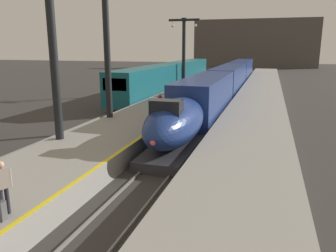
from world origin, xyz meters
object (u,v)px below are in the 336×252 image
at_px(station_column_distant, 184,45).
at_px(passenger_near_edge, 2,184).
at_px(highspeed_train_main, 228,80).
at_px(passenger_mid_platform, 160,103).
at_px(regional_train_adjacent, 172,75).
at_px(station_column_far, 106,33).
at_px(station_column_mid, 51,26).

bearing_deg(station_column_distant, passenger_near_edge, -84.38).
relative_size(highspeed_train_main, passenger_mid_platform, 34.16).
distance_m(regional_train_adjacent, station_column_distant, 5.08).
bearing_deg(station_column_distant, passenger_mid_platform, -80.46).
bearing_deg(passenger_mid_platform, passenger_near_edge, -89.70).
relative_size(station_column_distant, passenger_mid_platform, 5.04).
height_order(regional_train_adjacent, station_column_distant, station_column_distant).
relative_size(station_column_far, passenger_mid_platform, 5.78).
bearing_deg(station_column_mid, passenger_mid_platform, 65.06).
relative_size(highspeed_train_main, regional_train_adjacent, 1.58).
bearing_deg(regional_train_adjacent, highspeed_train_main, -19.72).
relative_size(highspeed_train_main, passenger_near_edge, 34.16).
xyz_separation_m(station_column_distant, passenger_mid_platform, (3.41, -20.30, -4.18)).
relative_size(regional_train_adjacent, station_column_mid, 3.66).
xyz_separation_m(passenger_near_edge, passenger_mid_platform, (-0.08, 15.20, 0.00)).
height_order(regional_train_adjacent, station_column_far, station_column_far).
distance_m(station_column_distant, passenger_near_edge, 35.91).
distance_m(regional_train_adjacent, station_column_far, 24.18).
xyz_separation_m(regional_train_adjacent, station_column_mid, (2.20, -29.68, 4.88)).
height_order(highspeed_train_main, passenger_near_edge, highspeed_train_main).
distance_m(highspeed_train_main, station_column_distant, 7.33).
height_order(highspeed_train_main, station_column_distant, station_column_distant).
bearing_deg(station_column_far, regional_train_adjacent, 95.33).
xyz_separation_m(station_column_mid, station_column_far, (0.00, 6.08, -0.12)).
distance_m(station_column_mid, passenger_near_edge, 9.93).
relative_size(highspeed_train_main, station_column_distant, 6.78).
bearing_deg(passenger_mid_platform, station_column_mid, -114.94).
bearing_deg(highspeed_train_main, passenger_near_edge, -93.98).
bearing_deg(regional_train_adjacent, passenger_near_edge, -81.38).
bearing_deg(highspeed_train_main, station_column_mid, -102.42).
height_order(highspeed_train_main, regional_train_adjacent, regional_train_adjacent).
bearing_deg(station_column_far, station_column_mid, -90.00).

